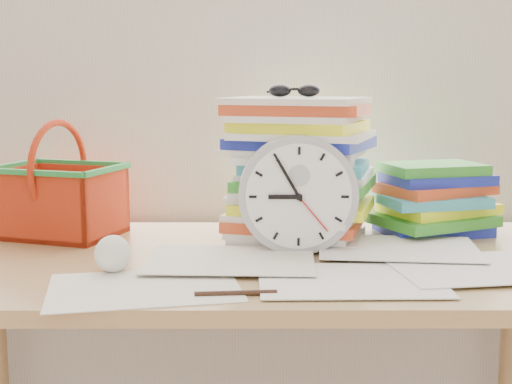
{
  "coord_description": "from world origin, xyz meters",
  "views": [
    {
      "loc": [
        0.0,
        0.17,
        1.11
      ],
      "look_at": [
        0.01,
        1.6,
        0.88
      ],
      "focal_mm": 50.0,
      "sensor_mm": 36.0,
      "label": 1
    }
  ],
  "objects_px": {
    "desk": "(253,291)",
    "clock": "(298,195)",
    "basket": "(59,180)",
    "paper_stack": "(300,169)",
    "book_stack": "(437,199)"
  },
  "relations": [
    {
      "from": "clock",
      "to": "basket",
      "type": "relative_size",
      "value": 0.94
    },
    {
      "from": "book_stack",
      "to": "paper_stack",
      "type": "bearing_deg",
      "value": -170.9
    },
    {
      "from": "clock",
      "to": "desk",
      "type": "bearing_deg",
      "value": -162.45
    },
    {
      "from": "desk",
      "to": "paper_stack",
      "type": "distance_m",
      "value": 0.31
    },
    {
      "from": "paper_stack",
      "to": "basket",
      "type": "relative_size",
      "value": 1.23
    },
    {
      "from": "clock",
      "to": "basket",
      "type": "height_order",
      "value": "basket"
    },
    {
      "from": "desk",
      "to": "basket",
      "type": "bearing_deg",
      "value": 156.32
    },
    {
      "from": "desk",
      "to": "paper_stack",
      "type": "xyz_separation_m",
      "value": [
        0.1,
        0.17,
        0.23
      ]
    },
    {
      "from": "book_stack",
      "to": "basket",
      "type": "height_order",
      "value": "basket"
    },
    {
      "from": "clock",
      "to": "book_stack",
      "type": "relative_size",
      "value": 0.9
    },
    {
      "from": "basket",
      "to": "book_stack",
      "type": "bearing_deg",
      "value": 19.84
    },
    {
      "from": "desk",
      "to": "clock",
      "type": "bearing_deg",
      "value": 17.55
    },
    {
      "from": "clock",
      "to": "basket",
      "type": "bearing_deg",
      "value": 162.82
    },
    {
      "from": "book_stack",
      "to": "basket",
      "type": "xyz_separation_m",
      "value": [
        -0.88,
        -0.02,
        0.05
      ]
    },
    {
      "from": "desk",
      "to": "basket",
      "type": "distance_m",
      "value": 0.53
    }
  ]
}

